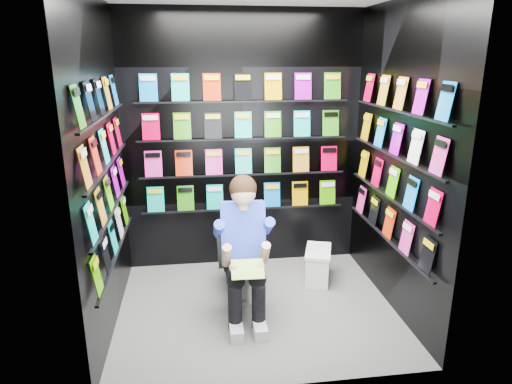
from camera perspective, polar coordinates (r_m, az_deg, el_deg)
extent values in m
plane|color=#61615E|center=(4.17, 0.08, -14.35)|extent=(2.40, 2.40, 0.00)
cube|color=black|center=(4.65, -1.64, 6.12)|extent=(2.40, 0.04, 2.60)
cube|color=black|center=(2.72, 3.01, -1.54)|extent=(2.40, 0.04, 2.60)
cube|color=black|center=(3.71, -18.63, 2.53)|extent=(0.04, 2.00, 2.60)
cube|color=black|center=(4.02, 17.33, 3.69)|extent=(0.04, 2.00, 2.60)
imported|color=white|center=(4.29, -2.22, -7.88)|extent=(0.45, 0.77, 0.73)
cube|color=white|center=(4.61, 7.72, -9.20)|extent=(0.33, 0.45, 0.30)
cube|color=white|center=(4.54, 7.80, -7.33)|extent=(0.36, 0.47, 0.03)
cube|color=green|center=(3.55, -1.05, -9.62)|extent=(0.26, 0.16, 0.11)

